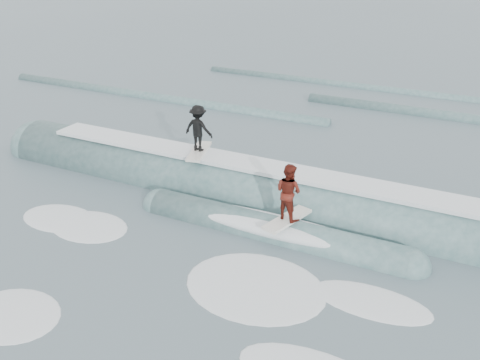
% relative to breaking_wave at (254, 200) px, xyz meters
% --- Properties ---
extents(ground, '(160.00, 160.00, 0.00)m').
position_rel_breaking_wave_xyz_m(ground, '(-0.22, -4.45, -0.03)').
color(ground, '#41565F').
rests_on(ground, ground).
extents(breaking_wave, '(24.31, 4.10, 2.64)m').
position_rel_breaking_wave_xyz_m(breaking_wave, '(0.00, 0.00, 0.00)').
color(breaking_wave, '#385C5E').
rests_on(breaking_wave, ground).
extents(surfer_black, '(1.16, 2.07, 1.89)m').
position_rel_breaking_wave_xyz_m(surfer_black, '(-2.49, 0.27, 2.28)').
color(surfer_black, silver).
rests_on(surfer_black, ground).
extents(surfer_red, '(1.10, 2.07, 1.99)m').
position_rel_breaking_wave_xyz_m(surfer_red, '(2.10, -1.93, 1.56)').
color(surfer_red, silver).
rests_on(surfer_red, ground).
extents(whitewater, '(13.55, 6.62, 0.10)m').
position_rel_breaking_wave_xyz_m(whitewater, '(1.08, -5.64, -0.03)').
color(whitewater, white).
rests_on(whitewater, ground).
extents(far_swells, '(41.50, 8.65, 0.80)m').
position_rel_breaking_wave_xyz_m(far_swells, '(-0.23, 13.20, -0.03)').
color(far_swells, '#385C5E').
rests_on(far_swells, ground).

